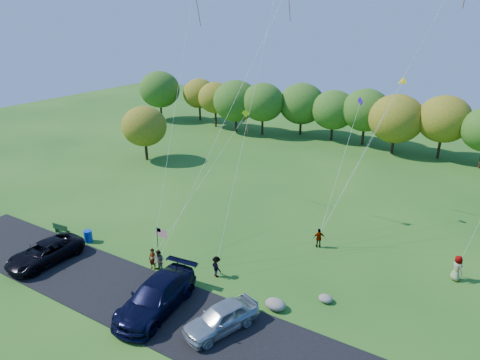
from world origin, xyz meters
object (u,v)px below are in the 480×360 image
object	(u,v)px
flyer_b	(159,261)
flyer_e	(457,268)
minivan_dark	(45,253)
park_bench	(61,229)
flyer_a	(153,259)
trash_barrel	(88,236)
minivan_silver	(221,318)
flyer_c	(216,267)
flyer_d	(319,238)
minivan_navy	(156,297)

from	to	relation	value
flyer_b	flyer_e	size ratio (longest dim) A/B	0.89
minivan_dark	park_bench	xyz separation A→B (m)	(-2.83, 3.53, -0.36)
minivan_dark	flyer_a	bearing A→B (deg)	27.65
park_bench	trash_barrel	distance (m)	3.05
minivan_silver	flyer_c	distance (m)	5.60
flyer_c	flyer_e	bearing A→B (deg)	-126.41
trash_barrel	park_bench	bearing A→B (deg)	-174.60
flyer_d	park_bench	distance (m)	21.63
flyer_a	flyer_d	distance (m)	13.07
flyer_b	park_bench	size ratio (longest dim) A/B	1.01
flyer_a	park_bench	world-z (taller)	flyer_a
flyer_b	park_bench	distance (m)	10.95
minivan_silver	flyer_e	distance (m)	17.05
trash_barrel	flyer_d	bearing A→B (deg)	28.64
flyer_d	flyer_a	bearing A→B (deg)	10.29
minivan_dark	minivan_silver	xyz separation A→B (m)	(15.38, 0.68, 0.02)
trash_barrel	flyer_a	bearing A→B (deg)	-2.28
minivan_silver	flyer_b	distance (m)	7.81
flyer_c	flyer_e	distance (m)	16.82
minivan_navy	flyer_a	xyz separation A→B (m)	(-3.40, 3.45, -0.19)
flyer_e	minivan_navy	bearing A→B (deg)	87.04
minivan_dark	flyer_c	bearing A→B (deg)	25.67
minivan_silver	flyer_b	bearing A→B (deg)	178.78
flyer_a	trash_barrel	xyz separation A→B (m)	(-7.30, 0.29, -0.33)
flyer_c	flyer_e	size ratio (longest dim) A/B	0.83
flyer_d	trash_barrel	bearing A→B (deg)	-6.38
minivan_silver	trash_barrel	bearing A→B (deg)	-171.53
trash_barrel	minivan_dark	bearing A→B (deg)	-93.07
minivan_silver	flyer_a	distance (m)	8.38
trash_barrel	minivan_navy	bearing A→B (deg)	-19.30
minivan_dark	flyer_a	xyz separation A→B (m)	(7.50, 3.53, -0.02)
flyer_d	park_bench	xyz separation A→B (m)	(-19.53, -9.29, -0.32)
minivan_silver	park_bench	size ratio (longest dim) A/B	2.87
minivan_dark	flyer_e	xyz separation A→B (m)	(26.62, 13.50, 0.10)
minivan_silver	flyer_e	size ratio (longest dim) A/B	2.50
minivan_silver	park_bench	world-z (taller)	minivan_silver
flyer_b	flyer_c	distance (m)	4.23
minivan_navy	park_bench	size ratio (longest dim) A/B	3.98
minivan_silver	park_bench	xyz separation A→B (m)	(-18.21, 2.85, -0.38)
minivan_dark	flyer_e	world-z (taller)	flyer_e
flyer_a	flyer_e	xyz separation A→B (m)	(19.12, 9.97, 0.12)
flyer_c	trash_barrel	xyz separation A→B (m)	(-11.81, -1.34, -0.29)
flyer_b	park_bench	world-z (taller)	flyer_b
minivan_navy	park_bench	bearing A→B (deg)	159.69
flyer_c	trash_barrel	distance (m)	11.89
minivan_silver	flyer_d	xyz separation A→B (m)	(1.32, 12.14, -0.06)
minivan_dark	minivan_navy	bearing A→B (deg)	2.85
minivan_silver	flyer_a	xyz separation A→B (m)	(-7.88, 2.85, -0.04)
flyer_a	minivan_navy	bearing A→B (deg)	-54.26
minivan_silver	flyer_a	size ratio (longest dim) A/B	2.87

